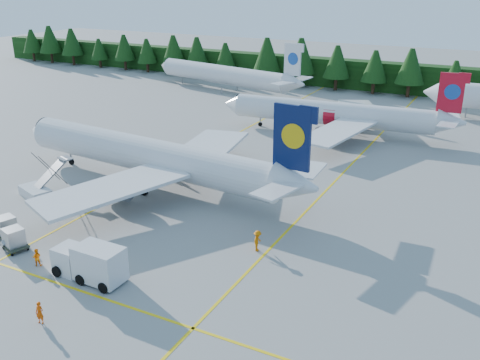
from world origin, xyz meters
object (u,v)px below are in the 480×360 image
at_px(service_truck, 89,261).
at_px(airliner_navy, 141,154).
at_px(airliner_red, 328,113).
at_px(airstairs, 38,189).

bearing_deg(service_truck, airliner_navy, 116.62).
bearing_deg(service_truck, airliner_red, 87.41).
bearing_deg(airstairs, airliner_navy, 66.31).
distance_m(airliner_navy, airliner_red, 32.81).
distance_m(airliner_red, service_truck, 49.69).
relative_size(airstairs, service_truck, 0.99).
height_order(airliner_navy, service_truck, airliner_navy).
bearing_deg(airliner_navy, airstairs, -127.68).
bearing_deg(airstairs, service_truck, -12.55).
height_order(airliner_red, service_truck, airliner_red).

